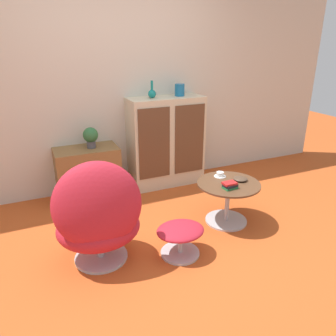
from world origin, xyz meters
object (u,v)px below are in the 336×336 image
bowl (240,179)px  vase_leftmost (152,93)px  tv_console (88,173)px  ottoman (180,234)px  book_stack (230,185)px  potted_plant (91,136)px  coffee_table (228,197)px  egg_chair (98,217)px  vase_inner_left (180,90)px  teacup (220,175)px  sideboard (166,142)px

bowl → vase_leftmost: bearing=113.0°
tv_console → vase_leftmost: 1.21m
ottoman → bowl: size_ratio=2.98×
book_stack → vase_leftmost: bearing=102.7°
potted_plant → vase_leftmost: bearing=1.1°
coffee_table → tv_console: bearing=135.7°
egg_chair → bowl: size_ratio=6.71×
ottoman → vase_leftmost: (0.34, 1.48, 0.98)m
vase_inner_left → vase_leftmost: bearing=-180.0°
tv_console → coffee_table: bearing=-44.3°
tv_console → vase_inner_left: size_ratio=4.93×
tv_console → egg_chair: egg_chair is taller
ottoman → book_stack: book_stack is taller
ottoman → vase_leftmost: vase_leftmost is taller
vase_leftmost → potted_plant: bearing=-178.9°
egg_chair → ottoman: size_ratio=2.25×
vase_leftmost → potted_plant: 0.88m
egg_chair → vase_inner_left: vase_inner_left is taller
vase_leftmost → teacup: 1.29m
ottoman → potted_plant: 1.62m
ottoman → potted_plant: size_ratio=1.78×
book_stack → vase_inner_left: bearing=86.7°
vase_leftmost → vase_inner_left: size_ratio=1.38×
coffee_table → potted_plant: bearing=134.0°
ottoman → teacup: teacup is taller
sideboard → tv_console: bearing=-179.4°
egg_chair → ottoman: 0.72m
vase_inner_left → tv_console: bearing=-179.3°
sideboard → bowl: (0.32, -1.16, -0.11)m
ottoman → book_stack: 0.71m
coffee_table → vase_inner_left: vase_inner_left is taller
coffee_table → vase_leftmost: 1.52m
coffee_table → bowl: 0.22m
sideboard → coffee_table: 1.21m
vase_inner_left → potted_plant: (-1.13, -0.01, -0.45)m
ottoman → teacup: 0.88m
egg_chair → vase_leftmost: vase_leftmost is taller
tv_console → coffee_table: (1.18, -1.16, -0.02)m
sideboard → vase_leftmost: bearing=178.8°
vase_inner_left → bowl: bearing=-83.6°
sideboard → vase_leftmost: 0.65m
teacup → coffee_table: bearing=-92.5°
ottoman → bowl: bearing=20.7°
potted_plant → teacup: bearing=-41.1°
bowl → teacup: bearing=128.5°
tv_console → teacup: 1.55m
vase_leftmost → vase_inner_left: vase_leftmost is taller
coffee_table → potted_plant: size_ratio=2.67×
potted_plant → bowl: potted_plant is taller
sideboard → potted_plant: (-0.94, -0.01, 0.19)m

